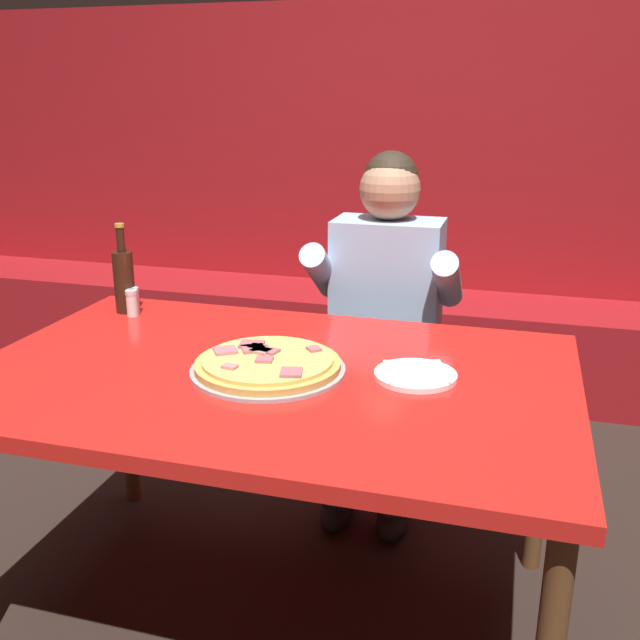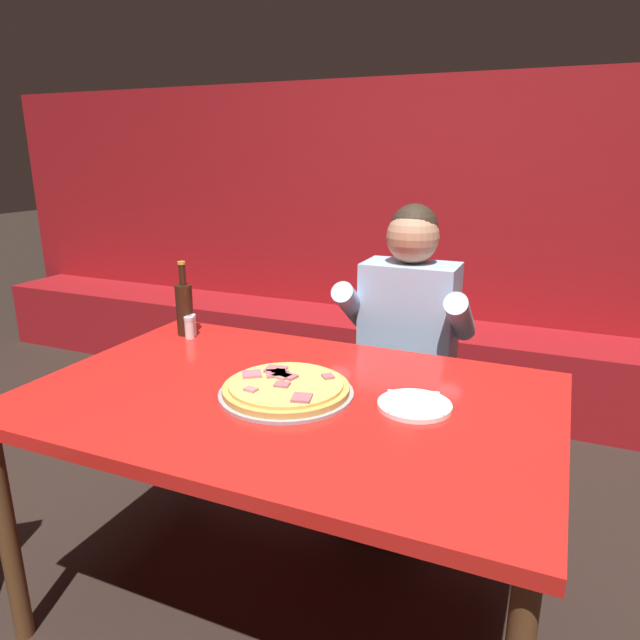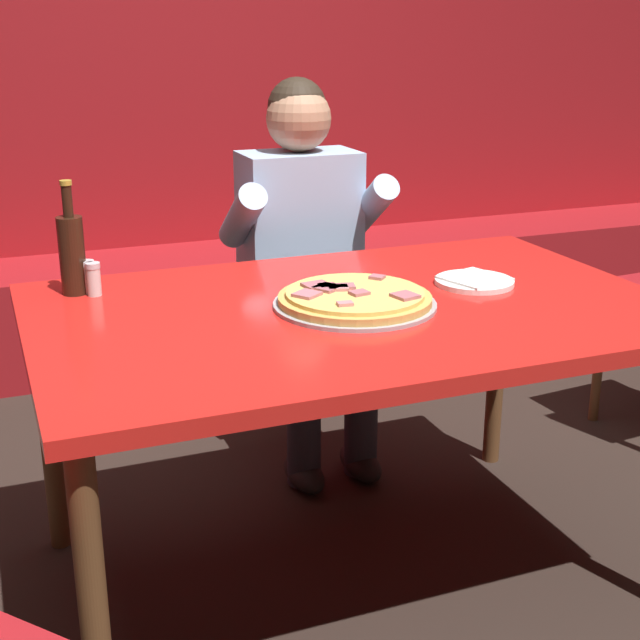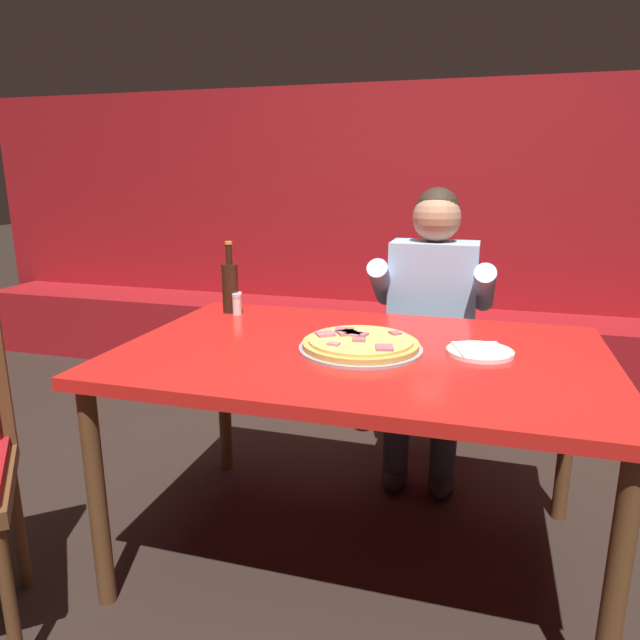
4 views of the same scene
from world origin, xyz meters
TOP-DOWN VIEW (x-y plane):
  - ground_plane at (0.00, 0.00)m, footprint 24.00×24.00m
  - booth_wall_panel at (0.00, 2.18)m, footprint 6.80×0.16m
  - booth_bench at (0.00, 1.86)m, footprint 6.46×0.48m
  - main_dining_table at (0.00, 0.00)m, footprint 1.56×1.01m
  - pizza at (0.00, -0.01)m, footprint 0.40×0.40m
  - plate_white_paper at (0.37, 0.05)m, footprint 0.21×0.21m
  - beer_bottle at (-0.63, 0.35)m, footprint 0.07×0.07m
  - shaker_red_pepper_flakes at (-0.59, 0.35)m, footprint 0.04×0.04m
  - shaker_parmesan at (-0.58, 0.32)m, footprint 0.04×0.04m
  - diner_seated_blue_shirt at (0.16, 0.72)m, footprint 0.53×0.53m

SIDE VIEW (x-z plane):
  - ground_plane at x=0.00m, z-range 0.00..0.00m
  - booth_bench at x=0.00m, z-range 0.00..0.46m
  - main_dining_table at x=0.00m, z-range 0.32..1.09m
  - diner_seated_blue_shirt at x=0.16m, z-range 0.07..1.34m
  - plate_white_paper at x=0.37m, z-range 0.77..0.79m
  - pizza at x=0.00m, z-range 0.77..0.82m
  - shaker_red_pepper_flakes at x=-0.59m, z-range 0.77..0.86m
  - shaker_parmesan at x=-0.58m, z-range 0.77..0.86m
  - beer_bottle at x=-0.63m, z-range 0.74..1.03m
  - booth_wall_panel at x=0.00m, z-range 0.00..1.90m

